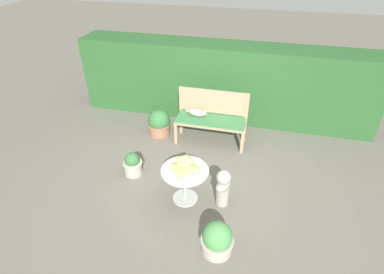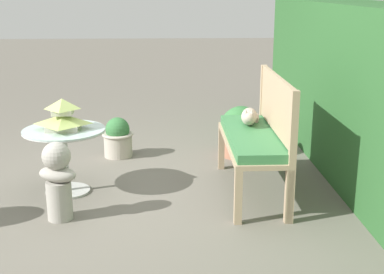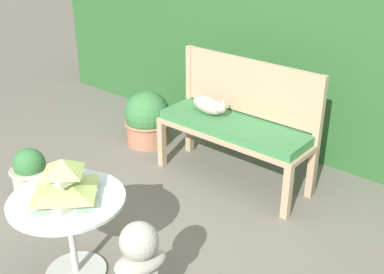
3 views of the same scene
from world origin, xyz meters
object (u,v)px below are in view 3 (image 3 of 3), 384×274
(potted_plant_table_far, at_px, (148,120))
(potted_plant_patio_mid, at_px, (31,174))
(garden_bench, at_px, (233,131))
(pagoda_birdhouse, at_px, (64,182))
(garden_bust, at_px, (141,267))
(cat, at_px, (209,105))
(patio_table, at_px, (69,215))

(potted_plant_table_far, xyz_separation_m, potted_plant_patio_mid, (-0.02, -1.35, -0.05))
(garden_bench, xyz_separation_m, pagoda_birdhouse, (-0.08, -1.66, 0.23))
(garden_bust, height_order, potted_plant_table_far, garden_bust)
(cat, xyz_separation_m, pagoda_birdhouse, (0.21, -1.68, 0.07))
(garden_bust, bearing_deg, pagoda_birdhouse, 114.98)
(pagoda_birdhouse, height_order, garden_bust, pagoda_birdhouse)
(garden_bench, height_order, pagoda_birdhouse, pagoda_birdhouse)
(potted_plant_table_far, height_order, potted_plant_patio_mid, potted_plant_table_far)
(garden_bust, xyz_separation_m, potted_plant_patio_mid, (-1.64, 0.32, -0.14))
(garden_bench, height_order, potted_plant_patio_mid, garden_bench)
(potted_plant_table_far, bearing_deg, garden_bust, -46.10)
(pagoda_birdhouse, bearing_deg, patio_table, -90.00)
(garden_bust, bearing_deg, patio_table, 114.98)
(garden_bench, xyz_separation_m, cat, (-0.29, 0.02, 0.16))
(cat, bearing_deg, potted_plant_table_far, -172.44)
(cat, distance_m, pagoda_birdhouse, 1.70)
(cat, xyz_separation_m, garden_bust, (0.79, -1.64, -0.29))
(cat, distance_m, potted_plant_patio_mid, 1.62)
(pagoda_birdhouse, bearing_deg, potted_plant_patio_mid, 160.60)
(garden_bench, bearing_deg, garden_bust, -72.57)
(patio_table, bearing_deg, garden_bust, 4.36)
(garden_bench, height_order, patio_table, patio_table)
(garden_bench, height_order, cat, cat)
(garden_bench, distance_m, pagoda_birdhouse, 1.68)
(garden_bench, xyz_separation_m, patio_table, (-0.08, -1.66, -0.01))
(potted_plant_table_far, bearing_deg, garden_bench, -3.10)
(cat, height_order, patio_table, cat)
(garden_bust, bearing_deg, potted_plant_patio_mid, 99.40)
(garden_bench, bearing_deg, pagoda_birdhouse, -92.76)
(patio_table, distance_m, garden_bust, 0.60)
(cat, bearing_deg, potted_plant_patio_mid, -112.35)
(cat, bearing_deg, pagoda_birdhouse, -72.67)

